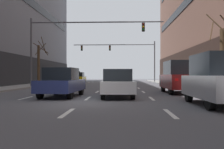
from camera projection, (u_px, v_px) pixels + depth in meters
The scene contains 33 objects.
ground_plane at pixel (82, 103), 11.10m from camera, with size 120.00×120.00×0.00m, color #515156.
lane_stripe_l1_s4 at pixel (26, 98), 13.23m from camera, with size 0.16×2.00×0.01m, color silver.
lane_stripe_l1_s5 at pixel (52, 92), 18.23m from camera, with size 0.16×2.00×0.01m, color silver.
lane_stripe_l1_s6 at pixel (67, 88), 23.22m from camera, with size 0.16×2.00×0.01m, color silver.
lane_stripe_l1_s7 at pixel (77, 86), 28.22m from camera, with size 0.16×2.00×0.01m, color silver.
lane_stripe_l1_s8 at pixel (83, 84), 33.21m from camera, with size 0.16×2.00×0.01m, color silver.
lane_stripe_l1_s9 at pixel (88, 83), 38.21m from camera, with size 0.16×2.00×0.01m, color silver.
lane_stripe_l1_s10 at pixel (92, 82), 43.21m from camera, with size 0.16×2.00×0.01m, color silver.
lane_stripe_l2_s3 at pixel (67, 113), 8.10m from camera, with size 0.16×2.00×0.01m, color silver.
lane_stripe_l2_s4 at pixel (88, 98), 13.10m from camera, with size 0.16×2.00×0.01m, color silver.
lane_stripe_l2_s5 at pixel (97, 92), 18.09m from camera, with size 0.16×2.00×0.01m, color silver.
lane_stripe_l2_s6 at pixel (103, 88), 23.09m from camera, with size 0.16×2.00×0.01m, color silver.
lane_stripe_l2_s7 at pixel (106, 86), 28.08m from camera, with size 0.16×2.00×0.01m, color silver.
lane_stripe_l2_s8 at pixel (108, 84), 33.08m from camera, with size 0.16×2.00×0.01m, color silver.
lane_stripe_l2_s9 at pixel (110, 83), 38.08m from camera, with size 0.16×2.00×0.01m, color silver.
lane_stripe_l2_s10 at pixel (111, 82), 43.07m from camera, with size 0.16×2.00×0.01m, color silver.
lane_stripe_l3_s3 at pixel (170, 113), 7.97m from camera, with size 0.16×2.00×0.01m, color silver.
lane_stripe_l3_s4 at pixel (152, 99), 12.96m from camera, with size 0.16×2.00×0.01m, color silver.
lane_stripe_l3_s5 at pixel (143, 92), 17.96m from camera, with size 0.16×2.00×0.01m, color silver.
lane_stripe_l3_s6 at pixel (139, 88), 22.95m from camera, with size 0.16×2.00×0.01m, color silver.
lane_stripe_l3_s7 at pixel (136, 86), 27.95m from camera, with size 0.16×2.00×0.01m, color silver.
lane_stripe_l3_s8 at pixel (133, 84), 32.95m from camera, with size 0.16×2.00×0.01m, color silver.
lane_stripe_l3_s9 at pixel (132, 83), 37.94m from camera, with size 0.16×2.00×0.01m, color silver.
lane_stripe_l3_s10 at pixel (131, 82), 42.94m from camera, with size 0.16×2.00×0.01m, color silver.
taxi_driving_0 at pixel (79, 78), 38.77m from camera, with size 1.87×4.41×1.83m.
car_driving_1 at pixel (117, 84), 13.68m from camera, with size 1.91×4.23×1.56m.
car_driving_2 at pixel (62, 83), 13.98m from camera, with size 2.02×4.47×1.65m.
car_parked_1 at pixel (218, 80), 9.98m from camera, with size 1.87×4.40×2.12m.
car_parked_2 at pixel (179, 77), 16.79m from camera, with size 1.94×4.56×2.20m.
traffic_signal_0 at pixel (73, 37), 24.11m from camera, with size 13.09×0.35×6.70m.
traffic_signal_1 at pixel (125, 52), 40.23m from camera, with size 13.36×0.35×6.58m.
street_tree_1 at pixel (222, 57), 15.02m from camera, with size 1.94×1.88×4.84m.
street_tree_2 at pixel (39, 63), 28.79m from camera, with size 1.94×1.97×5.51m.
Camera 1 is at (1.80, -11.04, 1.26)m, focal length 39.44 mm.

